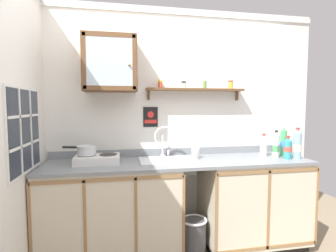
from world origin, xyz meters
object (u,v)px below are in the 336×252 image
object	(u,v)px
sink	(168,161)
bottle_opaque_white_0	(264,146)
bottle_soda_green_1	(283,142)
hot_plate_stove	(98,159)
wall_cabinet	(110,64)
bottle_detergent_teal_4	(288,148)
bottle_water_blue_3	(297,145)
trash_bin	(194,237)
bottle_water_clear_2	(276,146)
saucepan	(86,150)
warning_sign	(151,117)
mug	(196,153)

from	to	relation	value
sink	bottle_opaque_white_0	world-z (taller)	sink
sink	bottle_soda_green_1	bearing A→B (deg)	0.20
hot_plate_stove	bottle_soda_green_1	xyz separation A→B (m)	(1.97, 0.01, 0.11)
bottle_soda_green_1	wall_cabinet	bearing A→B (deg)	176.37
bottle_opaque_white_0	bottle_detergent_teal_4	world-z (taller)	bottle_opaque_white_0
bottle_water_blue_3	trash_bin	distance (m)	1.41
bottle_water_clear_2	bottle_water_blue_3	world-z (taller)	bottle_water_blue_3
hot_plate_stove	bottle_soda_green_1	bearing A→B (deg)	0.36
saucepan	wall_cabinet	size ratio (longest dim) A/B	0.58
trash_bin	bottle_opaque_white_0	bearing A→B (deg)	13.05
bottle_soda_green_1	bottle_water_clear_2	world-z (taller)	bottle_soda_green_1
hot_plate_stove	bottle_opaque_white_0	xyz separation A→B (m)	(1.75, 0.04, 0.07)
sink	bottle_water_clear_2	xyz separation A→B (m)	(1.15, -0.08, 0.13)
sink	warning_sign	distance (m)	0.52
hot_plate_stove	wall_cabinet	size ratio (longest dim) A/B	0.76
warning_sign	mug	bearing A→B (deg)	-25.42
bottle_opaque_white_0	trash_bin	xyz separation A→B (m)	(-0.84, -0.19, -0.85)
bottle_opaque_white_0	bottle_water_blue_3	size ratio (longest dim) A/B	0.76
warning_sign	hot_plate_stove	bearing A→B (deg)	-153.96
bottle_opaque_white_0	bottle_soda_green_1	bearing A→B (deg)	-6.78
bottle_water_clear_2	warning_sign	size ratio (longest dim) A/B	1.35
hot_plate_stove	mug	xyz separation A→B (m)	(0.99, 0.05, 0.02)
bottle_soda_green_1	warning_sign	distance (m)	1.48
saucepan	bottle_opaque_white_0	distance (m)	1.86
sink	hot_plate_stove	bearing A→B (deg)	-179.34
bottle_soda_green_1	bottle_detergent_teal_4	world-z (taller)	bottle_soda_green_1
bottle_water_clear_2	mug	size ratio (longest dim) A/B	2.35
saucepan	trash_bin	world-z (taller)	saucepan
bottle_opaque_white_0	trash_bin	size ratio (longest dim) A/B	0.63
saucepan	wall_cabinet	distance (m)	0.87
wall_cabinet	warning_sign	xyz separation A→B (m)	(0.41, 0.13, -0.53)
bottle_detergent_teal_4	wall_cabinet	world-z (taller)	wall_cabinet
saucepan	warning_sign	bearing A→B (deg)	20.62
warning_sign	trash_bin	world-z (taller)	warning_sign
bottle_opaque_white_0	wall_cabinet	xyz separation A→B (m)	(-1.62, 0.09, 0.85)
bottle_water_blue_3	trash_bin	world-z (taller)	bottle_water_blue_3
sink	bottle_soda_green_1	xyz separation A→B (m)	(1.29, 0.00, 0.15)
bottle_water_clear_2	bottle_opaque_white_0	bearing A→B (deg)	123.55
mug	bottle_water_blue_3	bearing A→B (deg)	-11.15
bottle_water_clear_2	trash_bin	size ratio (longest dim) A/B	0.75
bottle_water_clear_2	bottle_detergent_teal_4	xyz separation A→B (m)	(0.09, -0.08, -0.02)
bottle_water_clear_2	hot_plate_stove	bearing A→B (deg)	177.73
sink	trash_bin	world-z (taller)	sink
wall_cabinet	trash_bin	xyz separation A→B (m)	(0.79, -0.28, -1.70)
hot_plate_stove	bottle_soda_green_1	size ratio (longest dim) A/B	1.28
bottle_soda_green_1	bottle_water_clear_2	xyz separation A→B (m)	(-0.15, -0.08, -0.02)
saucepan	trash_bin	size ratio (longest dim) A/B	0.82
hot_plate_stove	bottle_water_clear_2	size ratio (longest dim) A/B	1.43
bottle_detergent_teal_4	bottle_water_clear_2	bearing A→B (deg)	138.59
bottle_water_blue_3	warning_sign	xyz separation A→B (m)	(-1.48, 0.41, 0.28)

